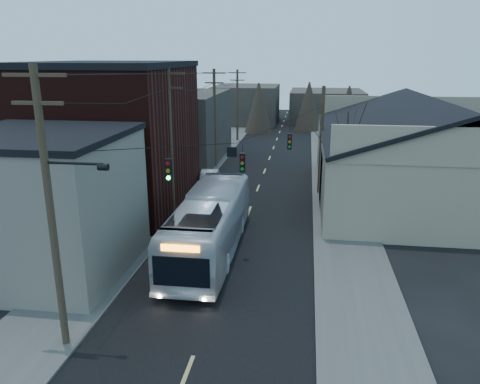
% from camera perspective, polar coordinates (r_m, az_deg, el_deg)
% --- Properties ---
extents(road_surface, '(9.00, 110.00, 0.02)m').
position_cam_1_polar(road_surface, '(43.03, 2.77, 1.93)').
color(road_surface, black).
rests_on(road_surface, ground).
extents(sidewalk_left, '(4.00, 110.00, 0.12)m').
position_cam_1_polar(sidewalk_left, '(44.07, -5.68, 2.28)').
color(sidewalk_left, '#474744').
rests_on(sidewalk_left, ground).
extents(sidewalk_right, '(4.00, 110.00, 0.12)m').
position_cam_1_polar(sidewalk_right, '(42.93, 11.44, 1.65)').
color(sidewalk_right, '#474744').
rests_on(sidewalk_right, ground).
extents(building_clapboard, '(8.00, 8.00, 7.00)m').
position_cam_1_polar(building_clapboard, '(25.23, -22.85, -1.60)').
color(building_clapboard, slate).
rests_on(building_clapboard, ground).
extents(building_brick, '(10.00, 12.00, 10.00)m').
position_cam_1_polar(building_brick, '(34.87, -15.45, 6.33)').
color(building_brick, black).
rests_on(building_brick, ground).
extents(building_left_far, '(9.00, 14.00, 7.00)m').
position_cam_1_polar(building_left_far, '(49.86, -7.54, 7.89)').
color(building_left_far, '#35312A').
rests_on(building_left_far, ground).
extents(warehouse, '(16.16, 20.60, 7.73)m').
position_cam_1_polar(warehouse, '(38.48, 21.75, 3.15)').
color(warehouse, gray).
rests_on(warehouse, ground).
extents(building_far_left, '(10.00, 12.00, 6.00)m').
position_cam_1_polar(building_far_left, '(77.51, 0.81, 10.64)').
color(building_far_left, '#35312A').
rests_on(building_far_left, ground).
extents(building_far_right, '(12.00, 14.00, 5.00)m').
position_cam_1_polar(building_far_right, '(81.98, 10.47, 10.34)').
color(building_far_right, '#35312A').
rests_on(building_far_right, ground).
extents(bare_tree, '(0.40, 0.40, 7.20)m').
position_cam_1_polar(bare_tree, '(32.41, 12.68, 3.26)').
color(bare_tree, black).
rests_on(bare_tree, ground).
extents(utility_lines, '(11.24, 45.28, 10.50)m').
position_cam_1_polar(utility_lines, '(36.76, -2.88, 7.32)').
color(utility_lines, '#382B1E').
rests_on(utility_lines, ground).
extents(bus, '(2.96, 12.44, 3.46)m').
position_cam_1_polar(bus, '(25.98, -3.74, -3.92)').
color(bus, silver).
rests_on(bus, ground).
extents(parked_car, '(1.87, 4.19, 1.34)m').
position_cam_1_polar(parked_car, '(39.70, -3.75, 1.66)').
color(parked_car, '#B5B9BD').
rests_on(parked_car, ground).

